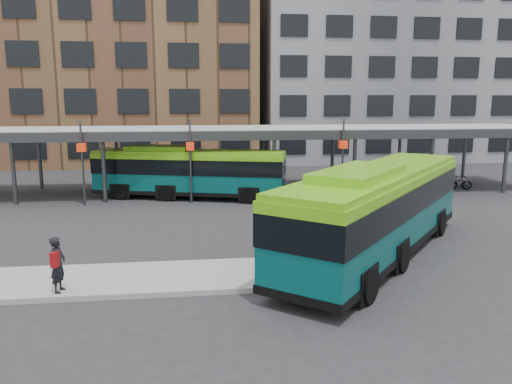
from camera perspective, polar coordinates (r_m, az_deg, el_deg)
The scene contains 9 objects.
ground at distance 20.10m, azimuth 1.15°, elevation -6.62°, with size 120.00×120.00×0.00m, color #28282B.
boarding_island at distance 17.26m, azimuth -16.00°, elevation -9.65°, with size 14.00×3.00×0.18m, color gray.
canopy at distance 32.06m, azimuth -2.22°, elevation 6.90°, with size 40.00×6.53×4.80m.
building_brick at distance 51.78m, azimuth -15.65°, elevation 15.76°, with size 26.00×14.00×22.00m, color brown.
building_grey at distance 54.50m, azimuth 13.55°, elevation 14.51°, with size 24.00×14.00×20.00m, color slate.
bus_front at distance 19.41m, azimuth 13.79°, elevation -1.77°, with size 10.58×11.90×3.63m.
bus_rear at distance 30.51m, azimuth -7.68°, elevation 2.38°, with size 11.78×5.44×3.18m.
pedestrian at distance 16.26m, azimuth -21.71°, elevation -7.67°, with size 0.50×0.69×1.71m.
bike_rack at distance 34.99m, azimuth 19.34°, elevation 0.95°, with size 5.56×1.42×1.07m.
Camera 1 is at (-2.75, -19.01, 5.91)m, focal length 35.00 mm.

